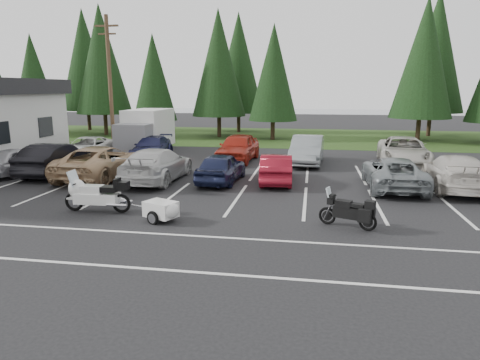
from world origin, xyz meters
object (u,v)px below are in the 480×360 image
car_near_0 (17,160)px  car_near_6 (394,173)px  utility_pole (110,83)px  car_near_4 (221,167)px  car_far_2 (238,148)px  car_near_5 (276,168)px  box_truck (144,131)px  car_near_3 (157,165)px  car_far_1 (152,148)px  car_far_3 (307,150)px  adventure_motorcycle (347,208)px  car_near_7 (455,172)px  car_near_1 (55,159)px  car_near_2 (101,162)px  car_far_4 (403,151)px  cargo_trailer (161,211)px  car_far_0 (87,148)px

car_near_0 → car_near_6: size_ratio=0.83×
utility_pole → car_near_6: bearing=-25.2°
car_near_4 → car_far_2: bearing=-84.1°
car_near_5 → car_near_6: 5.20m
box_truck → car_near_4: box_truck is taller
utility_pole → car_near_3: 10.96m
car_far_1 → car_far_3: (9.68, -0.37, 0.13)m
utility_pole → adventure_motorcycle: 20.54m
car_near_7 → adventure_motorcycle: (-5.03, -6.22, -0.13)m
car_near_1 → car_far_2: (8.52, 5.64, 0.02)m
car_near_1 → car_near_5: (11.33, 0.02, -0.14)m
box_truck → adventure_motorcycle: 19.13m
car_near_1 → car_near_6: car_near_1 is taller
car_near_0 → car_near_7: bearing=-177.9°
car_near_2 → car_near_4: size_ratio=1.38×
box_truck → car_near_0: bearing=-113.3°
car_near_0 → car_near_6: (18.55, -0.18, -0.01)m
utility_pole → car_near_2: (3.20, -7.97, -3.90)m
car_far_3 → car_far_4: size_ratio=0.85×
car_near_0 → car_near_3: bearing=178.9°
car_near_4 → car_near_6: car_near_4 is taller
car_near_0 → car_near_1: (2.03, 0.20, 0.10)m
car_near_1 → car_far_2: car_far_2 is taller
car_far_1 → car_far_4: (15.14, 0.06, 0.12)m
car_near_3 → car_near_7: size_ratio=1.03×
car_far_3 → cargo_trailer: bearing=-107.4°
car_near_1 → car_near_6: (16.52, -0.38, -0.11)m
car_near_4 → car_far_2: 6.01m
car_near_4 → cargo_trailer: 6.35m
car_near_4 → car_far_0: car_near_4 is taller
car_near_4 → car_near_7: car_near_7 is taller
box_truck → adventure_motorcycle: box_truck is taller
utility_pole → cargo_trailer: 17.18m
car_near_5 → car_near_0: bearing=-2.9°
car_far_2 → car_far_4: car_far_2 is taller
car_far_0 → car_far_2: (9.59, 0.46, 0.17)m
car_far_3 → car_far_4: car_far_3 is taller
car_near_4 → car_far_3: 6.96m
box_truck → car_near_3: 9.65m
box_truck → car_near_6: box_truck is taller
car_near_2 → cargo_trailer: bearing=132.0°
car_near_5 → car_near_7: bearing=175.4°
car_far_2 → car_near_6: bearing=-32.8°
car_near_6 → car_far_1: car_near_6 is taller
box_truck → car_near_2: size_ratio=0.98×
car_far_1 → car_near_4: bearing=-52.2°
car_near_5 → car_far_4: bearing=-143.3°
car_near_1 → car_far_3: (12.66, 5.40, 0.00)m
car_near_3 → car_far_0: 8.89m
adventure_motorcycle → car_near_3: bearing=167.6°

